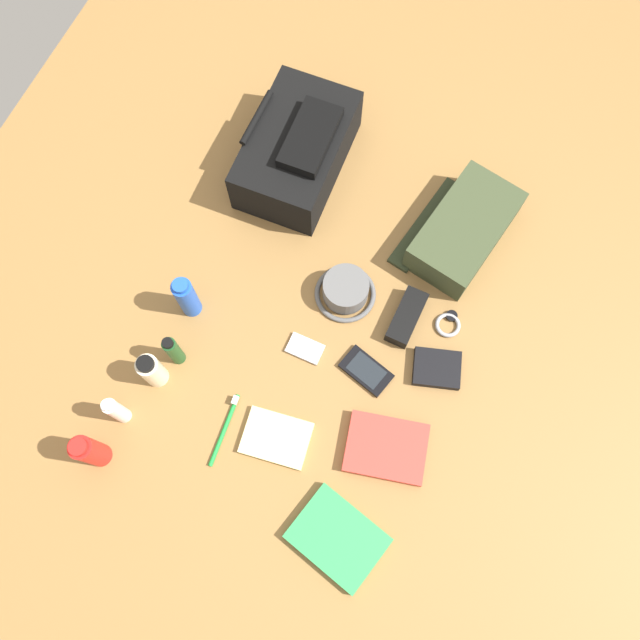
# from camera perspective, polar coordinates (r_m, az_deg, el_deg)

# --- Properties ---
(ground_plane) EXTENTS (2.64, 2.02, 0.02)m
(ground_plane) POSITION_cam_1_polar(r_m,az_deg,el_deg) (1.62, 0.00, -0.57)
(ground_plane) COLOR olive
(ground_plane) RESTS_ON ground
(backpack) EXTENTS (0.36, 0.23, 0.17)m
(backpack) POSITION_cam_1_polar(r_m,az_deg,el_deg) (1.73, -1.95, 14.38)
(backpack) COLOR black
(backpack) RESTS_ON ground_plane
(toiletry_pouch) EXTENTS (0.33, 0.26, 0.09)m
(toiletry_pouch) POSITION_cam_1_polar(r_m,az_deg,el_deg) (1.69, 12.16, 7.56)
(toiletry_pouch) COLOR #384228
(toiletry_pouch) RESTS_ON ground_plane
(bucket_hat) EXTENTS (0.15, 0.15, 0.07)m
(bucket_hat) POSITION_cam_1_polar(r_m,az_deg,el_deg) (1.61, 2.21, 2.55)
(bucket_hat) COLOR #5B5B5B
(bucket_hat) RESTS_ON ground_plane
(sunscreen_spray) EXTENTS (0.05, 0.05, 0.16)m
(sunscreen_spray) POSITION_cam_1_polar(r_m,az_deg,el_deg) (1.55, -19.13, -10.60)
(sunscreen_spray) COLOR red
(sunscreen_spray) RESTS_ON ground_plane
(toothpaste_tube) EXTENTS (0.03, 0.03, 0.14)m
(toothpaste_tube) POSITION_cam_1_polar(r_m,az_deg,el_deg) (1.56, -17.09, -7.44)
(toothpaste_tube) COLOR white
(toothpaste_tube) RESTS_ON ground_plane
(lotion_bottle) EXTENTS (0.05, 0.05, 0.13)m
(lotion_bottle) POSITION_cam_1_polar(r_m,az_deg,el_deg) (1.56, -14.23, -4.22)
(lotion_bottle) COLOR beige
(lotion_bottle) RESTS_ON ground_plane
(shampoo_bottle) EXTENTS (0.03, 0.03, 0.13)m
(shampoo_bottle) POSITION_cam_1_polar(r_m,az_deg,el_deg) (1.56, -12.46, -2.58)
(shampoo_bottle) COLOR #19471E
(shampoo_bottle) RESTS_ON ground_plane
(deodorant_spray) EXTENTS (0.05, 0.05, 0.16)m
(deodorant_spray) POSITION_cam_1_polar(r_m,az_deg,el_deg) (1.58, -11.39, 1.95)
(deodorant_spray) COLOR blue
(deodorant_spray) RESTS_ON ground_plane
(paperback_novel) EXTENTS (0.19, 0.22, 0.02)m
(paperback_novel) POSITION_cam_1_polar(r_m,az_deg,el_deg) (1.52, 1.53, -18.20)
(paperback_novel) COLOR #2D934C
(paperback_novel) RESTS_ON ground_plane
(travel_guidebook) EXTENTS (0.17, 0.21, 0.03)m
(travel_guidebook) POSITION_cam_1_polar(r_m,az_deg,el_deg) (1.54, 5.69, -10.88)
(travel_guidebook) COLOR red
(travel_guidebook) RESTS_ON ground_plane
(cell_phone) EXTENTS (0.10, 0.13, 0.01)m
(cell_phone) POSITION_cam_1_polar(r_m,az_deg,el_deg) (1.57, 3.99, -4.38)
(cell_phone) COLOR black
(cell_phone) RESTS_ON ground_plane
(media_player) EXTENTS (0.05, 0.08, 0.01)m
(media_player) POSITION_cam_1_polar(r_m,az_deg,el_deg) (1.58, -1.27, -2.48)
(media_player) COLOR #B7B7BC
(media_player) RESTS_ON ground_plane
(wristwatch) EXTENTS (0.07, 0.06, 0.01)m
(wristwatch) POSITION_cam_1_polar(r_m,az_deg,el_deg) (1.63, 10.96, -0.32)
(wristwatch) COLOR #99999E
(wristwatch) RESTS_ON ground_plane
(toothbrush) EXTENTS (0.17, 0.02, 0.02)m
(toothbrush) POSITION_cam_1_polar(r_m,az_deg,el_deg) (1.56, -8.09, -8.97)
(toothbrush) COLOR #198C33
(toothbrush) RESTS_ON ground_plane
(wallet) EXTENTS (0.12, 0.13, 0.02)m
(wallet) POSITION_cam_1_polar(r_m,az_deg,el_deg) (1.59, 10.00, -4.12)
(wallet) COLOR black
(wallet) RESTS_ON ground_plane
(notepad) EXTENTS (0.13, 0.16, 0.02)m
(notepad) POSITION_cam_1_polar(r_m,az_deg,el_deg) (1.54, -3.77, -10.07)
(notepad) COLOR beige
(notepad) RESTS_ON ground_plane
(sunglasses_case) EXTENTS (0.14, 0.06, 0.04)m
(sunglasses_case) POSITION_cam_1_polar(r_m,az_deg,el_deg) (1.61, 7.44, 0.25)
(sunglasses_case) COLOR black
(sunglasses_case) RESTS_ON ground_plane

